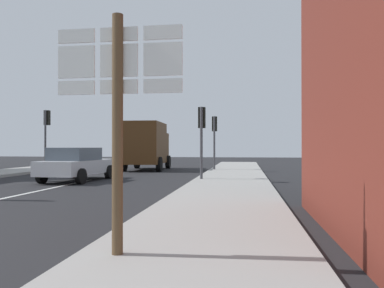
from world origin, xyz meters
name	(u,v)px	position (x,y,z in m)	size (l,w,h in m)	color
ground_plane	(71,184)	(0.00, 10.00, 0.00)	(80.00, 80.00, 0.00)	#232326
sidewalk_right	(227,191)	(6.36, 8.00, 0.07)	(3.12, 44.00, 0.14)	#9E9B96
lane_centre_stripe	(8,197)	(0.00, 6.00, 0.01)	(0.16, 12.00, 0.01)	silver
sedan_far	(77,164)	(-0.38, 11.40, 0.76)	(2.19, 4.31, 1.47)	#B7BABF
delivery_truck	(147,145)	(0.62, 19.41, 1.65)	(2.68, 5.10, 3.05)	#4C2D14
route_sign_post	(118,108)	(5.34, 0.37, 2.00)	(1.66, 0.14, 3.20)	brown
traffic_light_near_right	(202,127)	(5.09, 11.85, 2.38)	(0.30, 0.49, 3.22)	#47474C
traffic_light_far_left	(47,126)	(-5.09, 17.23, 2.77)	(0.30, 0.49, 3.74)	#47474C
traffic_light_far_right	(214,131)	(5.09, 18.64, 2.49)	(0.30, 0.49, 3.36)	#47474C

